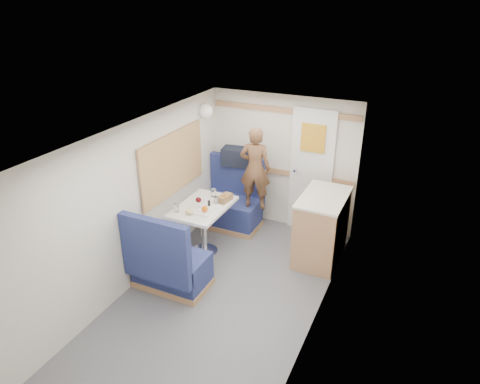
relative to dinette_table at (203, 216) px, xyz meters
The scene contains 28 objects.
floor 1.32m from the dinette_table, 56.98° to the right, with size 4.50×4.50×0.00m, color #515156.
ceiling 1.87m from the dinette_table, 56.98° to the right, with size 4.50×4.50×0.00m, color silver.
wall_back 1.47m from the dinette_table, 62.53° to the left, with size 2.20×0.02×2.00m, color silver.
wall_left 1.18m from the dinette_table, 114.23° to the right, with size 0.02×4.50×2.00m, color silver.
wall_right 2.06m from the dinette_table, 29.74° to the right, with size 0.02×4.50×2.00m, color silver.
oak_trim_low 1.42m from the dinette_table, 62.15° to the left, with size 2.15×0.02×0.08m, color #A37C4A.
oak_trim_high 1.85m from the dinette_table, 62.15° to the left, with size 2.15×0.02×0.08m, color #A37C4A.
side_window 0.81m from the dinette_table, behind, with size 0.04×1.30×0.72m, color #96A48B.
rear_door 1.69m from the dinette_table, 47.92° to the left, with size 0.62×0.12×1.86m.
dinette_table is the anchor object (origin of this frame).
bench_far 0.90m from the dinette_table, 90.00° to the left, with size 0.90×0.59×1.05m.
bench_near 0.90m from the dinette_table, 90.00° to the right, with size 0.90×0.59×1.05m.
ledge 1.16m from the dinette_table, 90.00° to the left, with size 0.90×0.14×0.04m, color #A37C4A.
dome_light 1.51m from the dinette_table, 114.65° to the left, with size 0.20×0.20×0.20m, color white.
galley_counter 1.57m from the dinette_table, 20.54° to the left, with size 0.57×0.92×0.92m.
person 0.99m from the dinette_table, 61.00° to the left, with size 0.43×0.29×1.19m, color brown.
duffel_bag 1.21m from the dinette_table, 88.22° to the left, with size 0.55×0.26×0.26m, color black.
tray 0.19m from the dinette_table, 48.67° to the right, with size 0.28×0.37×0.02m, color white.
orange_fruit 0.29m from the dinette_table, 53.14° to the right, with size 0.08×0.08×0.08m, color #E05F09.
cheese_block 0.34m from the dinette_table, 97.73° to the right, with size 0.09×0.06×0.03m, color #EED189.
wine_glass 0.29m from the dinette_table, 93.53° to the right, with size 0.08×0.08×0.17m.
tumbler_left 0.42m from the dinette_table, 128.73° to the right, with size 0.07×0.07×0.11m, color white.
tumbler_mid 0.37m from the dinette_table, 90.87° to the left, with size 0.07×0.07×0.11m, color silver.
tumbler_right 0.28m from the dinette_table, 40.96° to the left, with size 0.06×0.06×0.10m, color white.
beer_glass 0.36m from the dinette_table, 46.14° to the left, with size 0.06×0.06×0.10m, color #925115.
pepper_grinder 0.22m from the dinette_table, ahead, with size 0.04×0.04×0.09m, color black.
salt_grinder 0.22m from the dinette_table, 102.59° to the left, with size 0.04×0.04×0.10m, color white.
bread_loaf 0.38m from the dinette_table, 50.35° to the left, with size 0.12×0.22×0.09m, color brown.
Camera 1 is at (1.90, -3.35, 3.28)m, focal length 32.00 mm.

